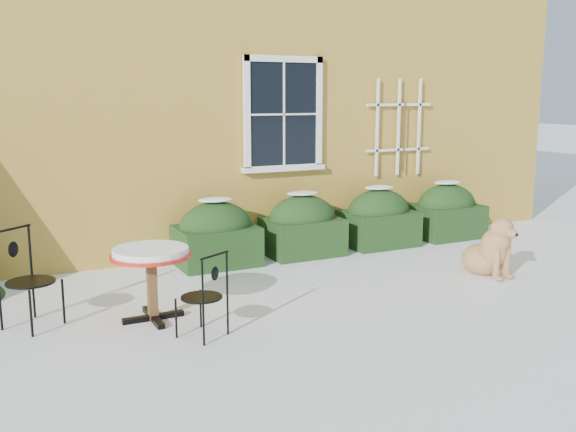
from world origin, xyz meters
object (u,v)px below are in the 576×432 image
bistro_table (151,260)px  dog (490,251)px  patio_chair_far (27,278)px  patio_chair_near (204,295)px

bistro_table → dog: 4.24m
patio_chair_far → dog: (5.35, -0.64, -0.17)m
bistro_table → patio_chair_far: bearing=162.3°
patio_chair_far → dog: patio_chair_far is taller
bistro_table → patio_chair_far: size_ratio=0.83×
bistro_table → dog: (4.22, -0.28, -0.31)m
patio_chair_far → dog: 5.39m
bistro_table → patio_chair_near: (0.32, -0.68, -0.21)m
patio_chair_near → patio_chair_far: (-1.45, 1.04, 0.08)m
bistro_table → patio_chair_far: 1.19m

